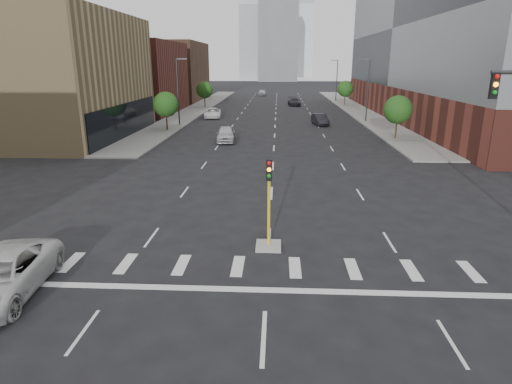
# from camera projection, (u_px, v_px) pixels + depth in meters

# --- Properties ---
(ground) EXTENTS (400.00, 400.00, 0.00)m
(ground) POSITION_uv_depth(u_px,v_px,m) (261.00, 381.00, 12.00)
(ground) COLOR black
(ground) RESTS_ON ground
(sidewalk_left_far) EXTENTS (5.00, 92.00, 0.15)m
(sidewalk_left_far) POSITION_uv_depth(u_px,v_px,m) (199.00, 108.00, 83.41)
(sidewalk_left_far) COLOR gray
(sidewalk_left_far) RESTS_ON ground
(sidewalk_right_far) EXTENTS (5.00, 92.00, 0.15)m
(sidewalk_right_far) POSITION_uv_depth(u_px,v_px,m) (354.00, 108.00, 81.96)
(sidewalk_right_far) COLOR gray
(sidewalk_right_far) RESTS_ON ground
(building_left_mid) EXTENTS (20.00, 24.00, 14.00)m
(building_left_mid) POSITION_uv_depth(u_px,v_px,m) (38.00, 76.00, 49.51)
(building_left_mid) COLOR tan
(building_left_mid) RESTS_ON ground
(building_left_far_a) EXTENTS (20.00, 22.00, 12.00)m
(building_left_far_a) POSITION_uv_depth(u_px,v_px,m) (119.00, 78.00, 74.64)
(building_left_far_a) COLOR brown
(building_left_far_a) RESTS_ON ground
(building_left_far_b) EXTENTS (20.00, 24.00, 13.00)m
(building_left_far_b) POSITION_uv_depth(u_px,v_px,m) (159.00, 72.00, 99.34)
(building_left_far_b) COLOR brown
(building_left_far_b) RESTS_ON ground
(building_right_main) EXTENTS (24.00, 70.00, 22.00)m
(building_right_main) POSITION_uv_depth(u_px,v_px,m) (471.00, 45.00, 64.71)
(building_right_main) COLOR brown
(building_right_main) RESTS_ON ground
(tower_left) EXTENTS (22.00, 22.00, 70.00)m
(tower_left) POSITION_uv_depth(u_px,v_px,m) (263.00, 7.00, 212.41)
(tower_left) COLOR #B2B7BC
(tower_left) RESTS_ON ground
(tower_right) EXTENTS (20.00, 20.00, 80.00)m
(tower_right) POSITION_uv_depth(u_px,v_px,m) (296.00, 6.00, 248.31)
(tower_right) COLOR #B2B7BC
(tower_right) RESTS_ON ground
(tower_mid) EXTENTS (18.00, 18.00, 44.00)m
(tower_mid) POSITION_uv_depth(u_px,v_px,m) (278.00, 32.00, 196.70)
(tower_mid) COLOR slate
(tower_mid) RESTS_ON ground
(median_traffic_signal) EXTENTS (1.20, 1.20, 4.40)m
(median_traffic_signal) POSITION_uv_depth(u_px,v_px,m) (269.00, 229.00, 20.28)
(median_traffic_signal) COLOR #999993
(median_traffic_signal) RESTS_ON ground
(streetlight_right_a) EXTENTS (1.60, 0.22, 9.07)m
(streetlight_right_a) POSITION_uv_depth(u_px,v_px,m) (367.00, 88.00, 62.45)
(streetlight_right_a) COLOR #2D2D30
(streetlight_right_a) RESTS_ON ground
(streetlight_right_b) EXTENTS (1.60, 0.22, 9.07)m
(streetlight_right_b) POSITION_uv_depth(u_px,v_px,m) (336.00, 79.00, 95.89)
(streetlight_right_b) COLOR #2D2D30
(streetlight_right_b) RESTS_ON ground
(streetlight_left) EXTENTS (1.60, 0.22, 9.07)m
(streetlight_left) POSITION_uv_depth(u_px,v_px,m) (178.00, 89.00, 58.96)
(streetlight_left) COLOR #2D2D30
(streetlight_left) RESTS_ON ground
(tree_left_near) EXTENTS (3.20, 3.20, 4.85)m
(tree_left_near) POSITION_uv_depth(u_px,v_px,m) (166.00, 104.00, 54.68)
(tree_left_near) COLOR #382619
(tree_left_near) RESTS_ON ground
(tree_left_far) EXTENTS (3.20, 3.20, 4.85)m
(tree_left_far) POSITION_uv_depth(u_px,v_px,m) (205.00, 90.00, 83.35)
(tree_left_far) COLOR #382619
(tree_left_far) RESTS_ON ground
(tree_right_near) EXTENTS (3.20, 3.20, 4.85)m
(tree_right_near) POSITION_uv_depth(u_px,v_px,m) (398.00, 110.00, 48.56)
(tree_right_near) COLOR #382619
(tree_right_near) RESTS_ON ground
(tree_right_far) EXTENTS (3.20, 3.20, 4.85)m
(tree_right_far) POSITION_uv_depth(u_px,v_px,m) (345.00, 89.00, 86.78)
(tree_right_far) COLOR #382619
(tree_right_far) RESTS_ON ground
(car_near_left) EXTENTS (2.39, 5.17, 1.72)m
(car_near_left) POSITION_uv_depth(u_px,v_px,m) (226.00, 134.00, 47.88)
(car_near_left) COLOR silver
(car_near_left) RESTS_ON ground
(car_mid_right) EXTENTS (2.31, 4.93, 1.56)m
(car_mid_right) POSITION_uv_depth(u_px,v_px,m) (320.00, 119.00, 60.68)
(car_mid_right) COLOR black
(car_mid_right) RESTS_ON ground
(car_far_left) EXTENTS (3.10, 5.78, 1.54)m
(car_far_left) POSITION_uv_depth(u_px,v_px,m) (213.00, 113.00, 68.42)
(car_far_left) COLOR white
(car_far_left) RESTS_ON ground
(car_deep_right) EXTENTS (2.75, 5.56, 1.55)m
(car_deep_right) POSITION_uv_depth(u_px,v_px,m) (294.00, 102.00, 87.72)
(car_deep_right) COLOR black
(car_deep_right) RESTS_ON ground
(car_distant) EXTENTS (1.96, 4.72, 1.60)m
(car_distant) POSITION_uv_depth(u_px,v_px,m) (262.00, 93.00, 114.37)
(car_distant) COLOR #BBBBC0
(car_distant) RESTS_ON ground
(parked_minivan) EXTENTS (3.29, 6.22, 1.67)m
(parked_minivan) POSITION_uv_depth(u_px,v_px,m) (0.00, 276.00, 16.16)
(parked_minivan) COLOR silver
(parked_minivan) RESTS_ON ground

